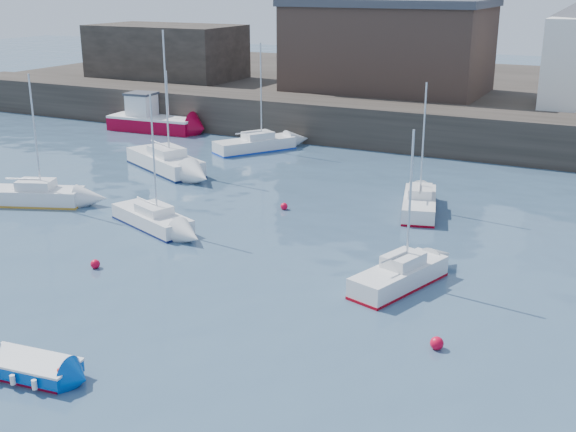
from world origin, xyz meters
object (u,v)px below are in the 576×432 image
at_px(sailboat_f, 419,203).
at_px(sailboat_h, 255,144).
at_px(fishing_boat, 152,119).
at_px(sailboat_e, 165,161).
at_px(sailboat_c, 399,275).
at_px(buoy_near, 96,268).
at_px(buoy_far, 284,209).
at_px(sailboat_a, 33,195).
at_px(blue_dinghy, 29,367).
at_px(buoy_mid, 436,349).
at_px(sailboat_b, 152,218).

bearing_deg(sailboat_f, sailboat_h, 149.53).
distance_m(fishing_boat, sailboat_e, 13.48).
relative_size(sailboat_c, buoy_near, 15.63).
relative_size(sailboat_c, sailboat_h, 0.83).
relative_size(fishing_boat, buoy_far, 19.73).
bearing_deg(sailboat_f, sailboat_a, -157.26).
relative_size(fishing_boat, buoy_near, 18.73).
height_order(blue_dinghy, buoy_far, blue_dinghy).
relative_size(blue_dinghy, buoy_mid, 7.19).
distance_m(sailboat_b, sailboat_c, 13.58).
bearing_deg(buoy_near, blue_dinghy, -62.04).
bearing_deg(sailboat_e, buoy_near, -64.53).
relative_size(sailboat_e, buoy_mid, 19.46).
height_order(blue_dinghy, sailboat_b, sailboat_b).
height_order(sailboat_a, sailboat_e, sailboat_e).
height_order(sailboat_f, buoy_near, sailboat_f).
distance_m(fishing_boat, buoy_near, 30.17).
relative_size(sailboat_c, sailboat_f, 0.94).
height_order(sailboat_e, buoy_mid, sailboat_e).
height_order(blue_dinghy, sailboat_f, sailboat_f).
height_order(blue_dinghy, sailboat_e, sailboat_e).
bearing_deg(sailboat_c, sailboat_h, 132.22).
distance_m(blue_dinghy, buoy_far, 19.05).
xyz_separation_m(sailboat_a, buoy_mid, (24.50, -6.28, -0.51)).
distance_m(sailboat_c, sailboat_f, 10.29).
relative_size(fishing_boat, sailboat_b, 1.14).
height_order(sailboat_b, sailboat_e, sailboat_e).
height_order(sailboat_c, buoy_near, sailboat_c).
bearing_deg(sailboat_f, buoy_near, -126.08).
bearing_deg(sailboat_a, fishing_boat, 108.52).
xyz_separation_m(sailboat_b, buoy_near, (1.11, -5.59, -0.44)).
height_order(sailboat_a, buoy_far, sailboat_a).
height_order(sailboat_e, sailboat_h, sailboat_e).
bearing_deg(sailboat_c, buoy_near, -162.36).
distance_m(sailboat_c, sailboat_h, 25.43).
relative_size(blue_dinghy, buoy_near, 8.08).
bearing_deg(sailboat_f, buoy_mid, -71.17).
bearing_deg(buoy_near, sailboat_h, 101.71).
xyz_separation_m(sailboat_b, sailboat_e, (-6.17, 9.70, 0.14)).
bearing_deg(sailboat_f, fishing_boat, 156.16).
xyz_separation_m(sailboat_h, buoy_far, (8.24, -11.65, -0.50)).
distance_m(sailboat_a, sailboat_h, 17.60).
bearing_deg(blue_dinghy, sailboat_e, 116.33).
bearing_deg(buoy_far, sailboat_f, 23.32).
relative_size(sailboat_a, sailboat_b, 1.07).
distance_m(buoy_near, buoy_far, 11.66).
distance_m(blue_dinghy, sailboat_h, 31.96).
height_order(sailboat_b, buoy_mid, sailboat_b).
relative_size(sailboat_e, sailboat_f, 1.31).
bearing_deg(sailboat_e, blue_dinghy, -63.67).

